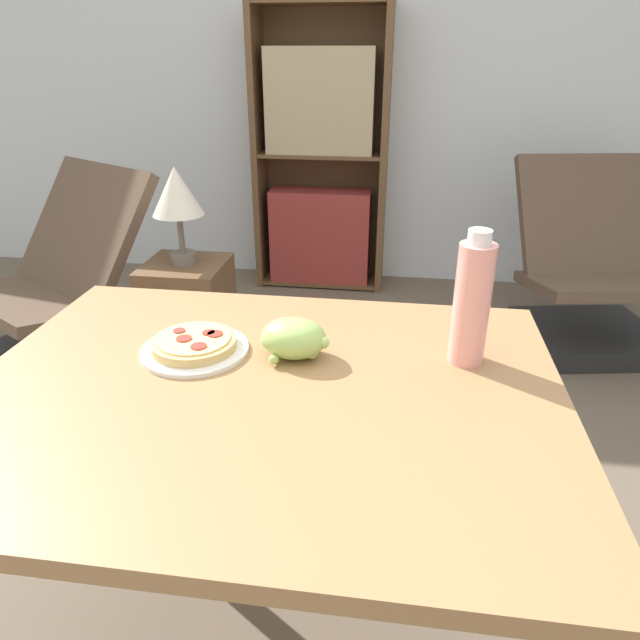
{
  "coord_description": "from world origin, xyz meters",
  "views": [
    {
      "loc": [
        0.31,
        -0.94,
        1.34
      ],
      "look_at": [
        0.16,
        0.14,
        0.82
      ],
      "focal_mm": 32.0,
      "sensor_mm": 36.0,
      "label": 1
    }
  ],
  "objects_px": {
    "grape_bunch": "(294,339)",
    "table_lamp": "(177,196)",
    "lounge_chair_far": "(592,289)",
    "lounge_chair_near": "(62,307)",
    "drink_bottle": "(472,302)",
    "bookshelf": "(321,166)",
    "side_table": "(190,319)",
    "pizza_on_plate": "(195,346)"
  },
  "relations": [
    {
      "from": "bookshelf",
      "to": "lounge_chair_near",
      "type": "bearing_deg",
      "value": -130.5
    },
    {
      "from": "pizza_on_plate",
      "to": "table_lamp",
      "type": "bearing_deg",
      "value": 112.35
    },
    {
      "from": "grape_bunch",
      "to": "drink_bottle",
      "type": "xyz_separation_m",
      "value": [
        0.35,
        0.03,
        0.09
      ]
    },
    {
      "from": "lounge_chair_near",
      "to": "side_table",
      "type": "xyz_separation_m",
      "value": [
        0.61,
        -0.0,
        -0.02
      ]
    },
    {
      "from": "lounge_chair_far",
      "to": "side_table",
      "type": "distance_m",
      "value": 1.93
    },
    {
      "from": "lounge_chair_far",
      "to": "table_lamp",
      "type": "distance_m",
      "value": 2.0
    },
    {
      "from": "drink_bottle",
      "to": "bookshelf",
      "type": "xyz_separation_m",
      "value": [
        -0.63,
        2.32,
        -0.17
      ]
    },
    {
      "from": "drink_bottle",
      "to": "bookshelf",
      "type": "relative_size",
      "value": 0.17
    },
    {
      "from": "grape_bunch",
      "to": "table_lamp",
      "type": "height_order",
      "value": "table_lamp"
    },
    {
      "from": "drink_bottle",
      "to": "lounge_chair_far",
      "type": "bearing_deg",
      "value": 64.5
    },
    {
      "from": "drink_bottle",
      "to": "bookshelf",
      "type": "bearing_deg",
      "value": 105.06
    },
    {
      "from": "pizza_on_plate",
      "to": "grape_bunch",
      "type": "xyz_separation_m",
      "value": [
        0.21,
        0.01,
        0.03
      ]
    },
    {
      "from": "pizza_on_plate",
      "to": "lounge_chair_far",
      "type": "distance_m",
      "value": 2.26
    },
    {
      "from": "side_table",
      "to": "table_lamp",
      "type": "height_order",
      "value": "table_lamp"
    },
    {
      "from": "grape_bunch",
      "to": "lounge_chair_near",
      "type": "relative_size",
      "value": 0.15
    },
    {
      "from": "pizza_on_plate",
      "to": "grape_bunch",
      "type": "bearing_deg",
      "value": 2.71
    },
    {
      "from": "bookshelf",
      "to": "lounge_chair_far",
      "type": "bearing_deg",
      "value": -24.12
    },
    {
      "from": "drink_bottle",
      "to": "grape_bunch",
      "type": "bearing_deg",
      "value": -174.53
    },
    {
      "from": "grape_bunch",
      "to": "bookshelf",
      "type": "xyz_separation_m",
      "value": [
        -0.27,
        2.36,
        -0.08
      ]
    },
    {
      "from": "side_table",
      "to": "grape_bunch",
      "type": "bearing_deg",
      "value": -59.12
    },
    {
      "from": "pizza_on_plate",
      "to": "grape_bunch",
      "type": "height_order",
      "value": "grape_bunch"
    },
    {
      "from": "grape_bunch",
      "to": "lounge_chair_far",
      "type": "bearing_deg",
      "value": 56.08
    },
    {
      "from": "lounge_chair_near",
      "to": "lounge_chair_far",
      "type": "height_order",
      "value": "same"
    },
    {
      "from": "drink_bottle",
      "to": "bookshelf",
      "type": "height_order",
      "value": "bookshelf"
    },
    {
      "from": "drink_bottle",
      "to": "lounge_chair_near",
      "type": "xyz_separation_m",
      "value": [
        -1.65,
        1.12,
        -0.61
      ]
    },
    {
      "from": "lounge_chair_near",
      "to": "bookshelf",
      "type": "height_order",
      "value": "bookshelf"
    },
    {
      "from": "bookshelf",
      "to": "side_table",
      "type": "height_order",
      "value": "bookshelf"
    },
    {
      "from": "lounge_chair_far",
      "to": "table_lamp",
      "type": "bearing_deg",
      "value": -173.1
    },
    {
      "from": "side_table",
      "to": "lounge_chair_far",
      "type": "bearing_deg",
      "value": 16.9
    },
    {
      "from": "lounge_chair_far",
      "to": "lounge_chair_near",
      "type": "bearing_deg",
      "value": -177.13
    },
    {
      "from": "side_table",
      "to": "table_lamp",
      "type": "xyz_separation_m",
      "value": [
        0.0,
        0.0,
        0.55
      ]
    },
    {
      "from": "grape_bunch",
      "to": "side_table",
      "type": "height_order",
      "value": "grape_bunch"
    },
    {
      "from": "grape_bunch",
      "to": "lounge_chair_far",
      "type": "xyz_separation_m",
      "value": [
        1.16,
        1.72,
        -0.52
      ]
    },
    {
      "from": "table_lamp",
      "to": "bookshelf",
      "type": "bearing_deg",
      "value": 70.79
    },
    {
      "from": "table_lamp",
      "to": "drink_bottle",
      "type": "bearing_deg",
      "value": -47.11
    },
    {
      "from": "drink_bottle",
      "to": "lounge_chair_far",
      "type": "xyz_separation_m",
      "value": [
        0.8,
        1.69,
        -0.61
      ]
    },
    {
      "from": "pizza_on_plate",
      "to": "bookshelf",
      "type": "relative_size",
      "value": 0.14
    },
    {
      "from": "lounge_chair_near",
      "to": "lounge_chair_far",
      "type": "relative_size",
      "value": 1.13
    },
    {
      "from": "lounge_chair_near",
      "to": "lounge_chair_far",
      "type": "xyz_separation_m",
      "value": [
        2.45,
        0.56,
        0.0
      ]
    },
    {
      "from": "lounge_chair_near",
      "to": "drink_bottle",
      "type": "bearing_deg",
      "value": -4.16
    },
    {
      "from": "side_table",
      "to": "drink_bottle",
      "type": "bearing_deg",
      "value": -47.11
    },
    {
      "from": "grape_bunch",
      "to": "lounge_chair_far",
      "type": "relative_size",
      "value": 0.17
    }
  ]
}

